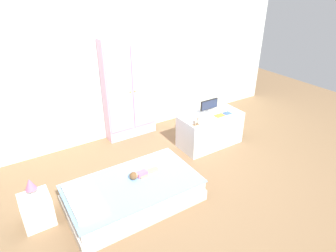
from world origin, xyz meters
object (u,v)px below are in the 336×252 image
object	(u,v)px
bed	(133,193)
doll	(139,174)
table_lamp	(30,185)
tv_monitor	(209,105)
book_blue	(227,113)
book_orange	(219,116)
rocking_horse_toy	(197,121)
tv_stand	(210,130)
nightstand	(37,210)
wardrobe	(129,89)

from	to	relation	value
bed	doll	xyz separation A→B (m)	(0.12, 0.07, 0.18)
table_lamp	tv_monitor	world-z (taller)	tv_monitor
book_blue	book_orange	bearing A→B (deg)	180.00
tv_monitor	rocking_horse_toy	world-z (taller)	tv_monitor
doll	tv_stand	bearing A→B (deg)	18.21
rocking_horse_toy	doll	bearing A→B (deg)	-162.91
table_lamp	rocking_horse_toy	distance (m)	2.30
nightstand	tv_stand	xyz separation A→B (m)	(2.70, 0.30, 0.09)
wardrobe	tv_stand	distance (m)	1.46
nightstand	tv_stand	bearing A→B (deg)	6.34
tv_stand	book_orange	bearing A→B (deg)	-55.60
doll	rocking_horse_toy	world-z (taller)	rocking_horse_toy
bed	book_orange	xyz separation A→B (m)	(1.74, 0.47, 0.40)
tv_stand	table_lamp	bearing A→B (deg)	-173.66
wardrobe	rocking_horse_toy	size ratio (longest dim) A/B	12.78
doll	table_lamp	bearing A→B (deg)	169.86
nightstand	rocking_horse_toy	xyz separation A→B (m)	(2.30, 0.14, 0.42)
tv_stand	wardrobe	bearing A→B (deg)	133.88
table_lamp	book_orange	size ratio (longest dim) A/B	1.61
table_lamp	book_blue	size ratio (longest dim) A/B	2.03
table_lamp	tv_monitor	xyz separation A→B (m)	(2.72, 0.38, 0.14)
doll	book_orange	bearing A→B (deg)	13.82
bed	book_orange	bearing A→B (deg)	15.06
book_orange	rocking_horse_toy	bearing A→B (deg)	-174.26
tv_monitor	book_orange	bearing A→B (deg)	-73.91
doll	book_orange	size ratio (longest dim) A/B	2.62
bed	nightstand	distance (m)	1.08
doll	table_lamp	xyz separation A→B (m)	(-1.16, 0.21, 0.20)
bed	rocking_horse_toy	bearing A→B (deg)	18.44
doll	wardrobe	size ratio (longest dim) A/B	0.23
table_lamp	tv_stand	bearing A→B (deg)	6.34
wardrobe	tv_monitor	xyz separation A→B (m)	(0.95, -0.88, -0.18)
wardrobe	book_blue	xyz separation A→B (m)	(1.17, -1.08, -0.30)
tv_monitor	book_blue	bearing A→B (deg)	-41.59
wardrobe	rocking_horse_toy	xyz separation A→B (m)	(0.52, -1.12, -0.24)
bed	doll	bearing A→B (deg)	30.18
nightstand	book_orange	distance (m)	2.81
table_lamp	rocking_horse_toy	world-z (taller)	rocking_horse_toy
bed	book_blue	xyz separation A→B (m)	(1.90, 0.47, 0.40)
bed	book_blue	bearing A→B (deg)	13.83
bed	doll	distance (m)	0.23
book_orange	tv_monitor	bearing A→B (deg)	106.09
wardrobe	tv_stand	world-z (taller)	wardrobe
wardrobe	tv_monitor	size ratio (longest dim) A/B	5.21
tv_stand	rocking_horse_toy	distance (m)	0.55
table_lamp	rocking_horse_toy	size ratio (longest dim) A/B	1.84
table_lamp	tv_monitor	bearing A→B (deg)	8.02
bed	book_blue	world-z (taller)	book_blue
wardrobe	book_orange	distance (m)	1.50
wardrobe	tv_monitor	distance (m)	1.31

